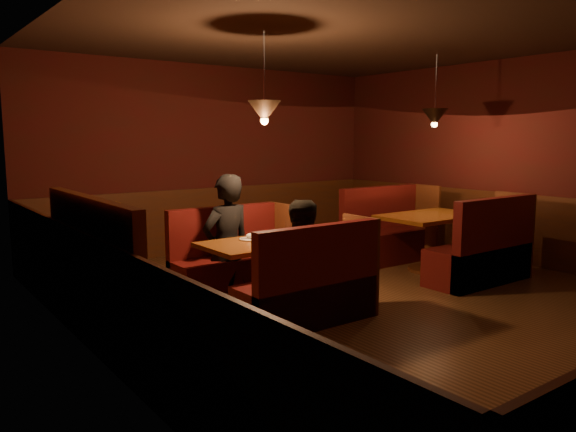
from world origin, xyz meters
TOP-DOWN VIEW (x-y plane):
  - room at (-0.28, 0.05)m, footprint 6.02×7.02m
  - main_table at (-1.08, 0.46)m, footprint 1.32×0.80m
  - main_bench_far at (-1.07, 1.21)m, footprint 1.45×0.52m
  - main_bench_near at (-1.07, -0.29)m, footprint 1.45×0.52m
  - second_table at (1.59, 0.47)m, footprint 1.37×0.87m
  - second_bench_far at (1.62, 1.29)m, footprint 1.51×0.56m
  - second_bench_near at (1.62, -0.34)m, footprint 1.51×0.56m
  - diner_a at (-1.21, 1.07)m, footprint 0.68×0.48m
  - diner_b at (-0.98, -0.10)m, footprint 0.91×0.82m

SIDE VIEW (x-z plane):
  - main_bench_far at x=-1.07m, z-range -0.18..0.81m
  - main_bench_near at x=-1.07m, z-range -0.18..0.81m
  - second_bench_far at x=1.62m, z-range -0.20..0.88m
  - second_bench_near at x=1.62m, z-range -0.20..0.88m
  - main_table at x=-1.08m, z-range 0.08..1.01m
  - second_table at x=1.59m, z-range 0.19..0.96m
  - diner_b at x=-0.98m, z-range 0.00..1.54m
  - diner_a at x=-1.21m, z-range 0.00..1.74m
  - room at x=-0.28m, z-range -0.41..2.51m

